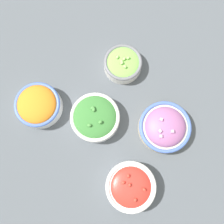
{
  "coord_description": "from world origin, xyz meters",
  "views": [
    {
      "loc": [
        -0.1,
        0.11,
        0.83
      ],
      "look_at": [
        0.0,
        0.0,
        0.03
      ],
      "focal_mm": 40.0,
      "sensor_mm": 36.0,
      "label": 1
    }
  ],
  "objects_px": {
    "bowl_red_onion": "(165,127)",
    "bowl_carrots": "(38,105)",
    "bowl_broccoli": "(95,118)",
    "bowl_cherry_tomatoes": "(131,186)",
    "bowl_lettuce": "(123,64)"
  },
  "relations": [
    {
      "from": "bowl_red_onion",
      "to": "bowl_broccoli",
      "type": "xyz_separation_m",
      "value": [
        0.18,
        0.13,
        0.0
      ]
    },
    {
      "from": "bowl_lettuce",
      "to": "bowl_red_onion",
      "type": "distance_m",
      "value": 0.25
    },
    {
      "from": "bowl_red_onion",
      "to": "bowl_cherry_tomatoes",
      "type": "relative_size",
      "value": 1.09
    },
    {
      "from": "bowl_broccoli",
      "to": "bowl_cherry_tomatoes",
      "type": "relative_size",
      "value": 1.04
    },
    {
      "from": "bowl_lettuce",
      "to": "bowl_red_onion",
      "type": "relative_size",
      "value": 0.77
    },
    {
      "from": "bowl_broccoli",
      "to": "bowl_cherry_tomatoes",
      "type": "xyz_separation_m",
      "value": [
        -0.23,
        0.08,
        0.0
      ]
    },
    {
      "from": "bowl_broccoli",
      "to": "bowl_carrots",
      "type": "relative_size",
      "value": 1.07
    },
    {
      "from": "bowl_carrots",
      "to": "bowl_cherry_tomatoes",
      "type": "bearing_deg",
      "value": -177.81
    },
    {
      "from": "bowl_lettuce",
      "to": "bowl_carrots",
      "type": "height_order",
      "value": "bowl_carrots"
    },
    {
      "from": "bowl_carrots",
      "to": "bowl_lettuce",
      "type": "bearing_deg",
      "value": -109.63
    },
    {
      "from": "bowl_broccoli",
      "to": "bowl_cherry_tomatoes",
      "type": "distance_m",
      "value": 0.24
    },
    {
      "from": "bowl_broccoli",
      "to": "bowl_lettuce",
      "type": "bearing_deg",
      "value": -73.33
    },
    {
      "from": "bowl_cherry_tomatoes",
      "to": "bowl_red_onion",
      "type": "bearing_deg",
      "value": -78.84
    },
    {
      "from": "bowl_red_onion",
      "to": "bowl_carrots",
      "type": "height_order",
      "value": "bowl_red_onion"
    },
    {
      "from": "bowl_lettuce",
      "to": "bowl_broccoli",
      "type": "xyz_separation_m",
      "value": [
        -0.06,
        0.2,
        0.01
      ]
    }
  ]
}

